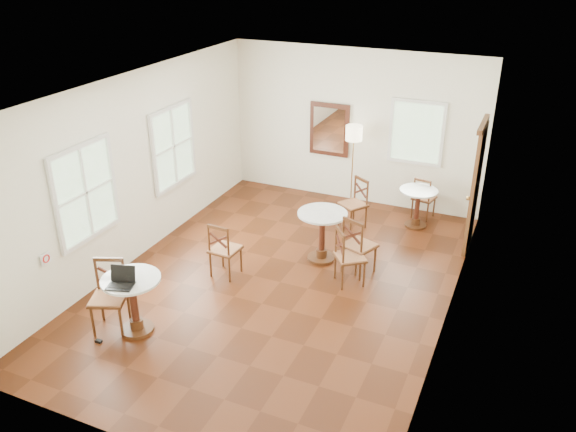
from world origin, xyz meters
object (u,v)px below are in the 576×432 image
object	(u,v)px
floor_lamp	(354,139)
mouse	(123,280)
laptop	(122,281)
navy_mug	(131,275)
chair_mid_b	(349,257)
chair_near_a	(224,249)
cafe_table_back	(418,204)
cafe_table_mid	(322,231)
chair_mid_a	(358,245)
power_adapter	(99,341)
chair_back_b	(354,204)
water_glass	(128,280)
cafe_table_near	(133,299)
chair_back_a	(424,198)
chair_near_b	(109,296)

from	to	relation	value
floor_lamp	mouse	xyz separation A→B (m)	(-1.41, -5.13, -0.55)
laptop	navy_mug	bearing A→B (deg)	70.81
floor_lamp	chair_mid_b	bearing A→B (deg)	-72.78
chair_mid_b	floor_lamp	world-z (taller)	floor_lamp
chair_near_a	mouse	bearing A→B (deg)	80.04
cafe_table_back	mouse	bearing A→B (deg)	-120.42
chair_mid_b	navy_mug	world-z (taller)	chair_mid_b
chair_near_a	laptop	size ratio (longest dim) A/B	2.37
cafe_table_mid	chair_mid_a	distance (m)	0.69
laptop	chair_mid_a	bearing A→B (deg)	35.01
chair_near_a	laptop	bearing A→B (deg)	81.64
chair_mid_a	laptop	size ratio (longest dim) A/B	2.52
chair_near_a	power_adapter	xyz separation A→B (m)	(-0.69, -2.16, -0.44)
chair_mid_a	chair_back_b	bearing A→B (deg)	-48.13
cafe_table_mid	chair_mid_a	size ratio (longest dim) A/B	0.87
water_glass	floor_lamp	bearing A→B (deg)	75.61
cafe_table_near	floor_lamp	size ratio (longest dim) A/B	0.50
water_glass	chair_back_a	bearing A→B (deg)	62.25
chair_mid_a	power_adapter	bearing A→B (deg)	71.92
chair_mid_b	power_adapter	xyz separation A→B (m)	(-2.52, -2.72, -0.44)
floor_lamp	power_adapter	xyz separation A→B (m)	(-1.67, -5.46, -1.37)
chair_near_b	chair_mid_b	size ratio (longest dim) A/B	1.08
chair_mid_a	navy_mug	xyz separation A→B (m)	(-2.25, -2.64, 0.38)
chair_near_b	laptop	size ratio (longest dim) A/B	2.57
chair_back_a	power_adapter	bearing A→B (deg)	72.79
chair_near_b	navy_mug	bearing A→B (deg)	-9.34
chair_back_a	floor_lamp	world-z (taller)	floor_lamp
chair_near_a	navy_mug	distance (m)	1.82
chair_mid_b	chair_back_a	size ratio (longest dim) A/B	1.12
cafe_table_back	chair_near_b	world-z (taller)	chair_near_b
chair_back_b	cafe_table_back	bearing A→B (deg)	57.85
chair_near_b	floor_lamp	xyz separation A→B (m)	(1.71, 5.11, 0.89)
cafe_table_near	cafe_table_back	bearing A→B (deg)	59.49
chair_mid_a	mouse	xyz separation A→B (m)	(-2.30, -2.74, 0.36)
chair_back_a	cafe_table_back	bearing A→B (deg)	98.13
cafe_table_back	cafe_table_mid	bearing A→B (deg)	-122.04
chair_mid_a	laptop	xyz separation A→B (m)	(-2.26, -2.81, 0.39)
chair_back_a	chair_back_b	distance (m)	1.40
cafe_table_mid	laptop	bearing A→B (deg)	-118.18
navy_mug	cafe_table_mid	bearing A→B (deg)	60.49
cafe_table_near	navy_mug	world-z (taller)	navy_mug
cafe_table_mid	chair_near_a	bearing A→B (deg)	-138.34
chair_back_b	power_adapter	size ratio (longest dim) A/B	10.52
chair_back_a	laptop	distance (m)	5.95
cafe_table_mid	chair_back_a	distance (m)	2.55
chair_mid_b	chair_near_b	bearing A→B (deg)	94.69
chair_back_a	laptop	xyz separation A→B (m)	(-2.78, -5.24, 0.47)
chair_back_b	laptop	world-z (taller)	laptop
navy_mug	laptop	bearing A→B (deg)	-93.03
cafe_table_back	chair_near_b	size ratio (longest dim) A/B	0.73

